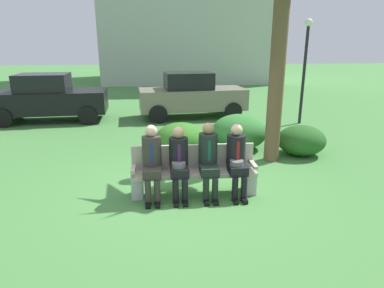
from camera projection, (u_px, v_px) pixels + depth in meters
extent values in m
plane|color=#447F3E|center=(184.00, 192.00, 6.31)|extent=(80.00, 80.00, 0.00)
cube|color=#B7AD9E|center=(194.00, 173.00, 6.10)|extent=(2.27, 0.44, 0.07)
cube|color=#B7AD9E|center=(193.00, 156.00, 6.21)|extent=(2.27, 0.06, 0.45)
cube|color=#B7AD9E|center=(133.00, 168.00, 5.96)|extent=(0.08, 0.44, 0.06)
cube|color=#B7AD9E|center=(253.00, 164.00, 6.16)|extent=(0.08, 0.44, 0.06)
cube|color=#B9B9B9|center=(138.00, 187.00, 6.07)|extent=(0.20, 0.37, 0.38)
cube|color=#B9B9B9|center=(249.00, 182.00, 6.26)|extent=(0.20, 0.37, 0.38)
cube|color=#38332D|center=(152.00, 172.00, 5.84)|extent=(0.32, 0.38, 0.16)
cylinder|color=#38332D|center=(148.00, 193.00, 5.74)|extent=(0.11, 0.11, 0.45)
cylinder|color=#38332D|center=(157.00, 192.00, 5.75)|extent=(0.11, 0.11, 0.45)
cube|color=black|center=(148.00, 204.00, 5.74)|extent=(0.09, 0.22, 0.07)
cube|color=black|center=(158.00, 204.00, 5.75)|extent=(0.09, 0.22, 0.07)
cylinder|color=#38332D|center=(152.00, 151.00, 5.92)|extent=(0.34, 0.34, 0.55)
cube|color=navy|center=(152.00, 153.00, 5.76)|extent=(0.05, 0.01, 0.35)
sphere|color=beige|center=(151.00, 131.00, 5.82)|extent=(0.21, 0.21, 0.21)
cube|color=black|center=(179.00, 171.00, 5.88)|extent=(0.32, 0.38, 0.16)
cylinder|color=black|center=(176.00, 192.00, 5.78)|extent=(0.11, 0.11, 0.45)
cylinder|color=black|center=(185.00, 191.00, 5.80)|extent=(0.11, 0.11, 0.45)
cube|color=black|center=(176.00, 203.00, 5.78)|extent=(0.09, 0.22, 0.07)
cube|color=black|center=(185.00, 203.00, 5.79)|extent=(0.09, 0.22, 0.07)
cylinder|color=black|center=(179.00, 151.00, 5.97)|extent=(0.34, 0.34, 0.51)
cube|color=#4C1951|center=(179.00, 153.00, 5.81)|extent=(0.05, 0.01, 0.32)
sphere|color=tan|center=(178.00, 133.00, 5.87)|extent=(0.21, 0.21, 0.21)
cylinder|color=slate|center=(179.00, 165.00, 5.83)|extent=(0.24, 0.24, 0.09)
cube|color=#1E2823|center=(209.00, 170.00, 5.93)|extent=(0.32, 0.38, 0.16)
cylinder|color=#1E2823|center=(206.00, 190.00, 5.83)|extent=(0.11, 0.11, 0.45)
cylinder|color=#1E2823|center=(215.00, 190.00, 5.85)|extent=(0.11, 0.11, 0.45)
cube|color=black|center=(206.00, 202.00, 5.83)|extent=(0.09, 0.22, 0.07)
cube|color=black|center=(215.00, 201.00, 5.84)|extent=(0.09, 0.22, 0.07)
cylinder|color=#1E2823|center=(208.00, 149.00, 6.02)|extent=(0.34, 0.34, 0.57)
cube|color=#144C3D|center=(209.00, 151.00, 5.85)|extent=(0.05, 0.01, 0.36)
sphere|color=#9E7556|center=(208.00, 129.00, 5.91)|extent=(0.21, 0.21, 0.21)
cube|color=black|center=(238.00, 169.00, 5.98)|extent=(0.32, 0.38, 0.16)
cylinder|color=black|center=(235.00, 189.00, 5.88)|extent=(0.11, 0.11, 0.45)
cylinder|color=black|center=(244.00, 189.00, 5.89)|extent=(0.11, 0.11, 0.45)
cube|color=black|center=(235.00, 201.00, 5.88)|extent=(0.09, 0.22, 0.07)
cube|color=black|center=(244.00, 200.00, 5.89)|extent=(0.09, 0.22, 0.07)
cylinder|color=black|center=(236.00, 149.00, 6.07)|extent=(0.34, 0.34, 0.53)
cube|color=maroon|center=(238.00, 151.00, 5.91)|extent=(0.05, 0.01, 0.34)
sphere|color=tan|center=(237.00, 130.00, 5.96)|extent=(0.21, 0.21, 0.21)
cylinder|color=#606060|center=(237.00, 163.00, 5.92)|extent=(0.24, 0.24, 0.09)
cylinder|color=brown|center=(277.00, 77.00, 7.47)|extent=(0.35, 0.35, 3.93)
ellipsoid|color=#337831|center=(239.00, 132.00, 8.79)|extent=(1.47, 1.34, 0.92)
ellipsoid|color=#347122|center=(181.00, 138.00, 8.38)|extent=(1.27, 1.17, 0.80)
ellipsoid|color=#255A20|center=(301.00, 140.00, 8.32)|extent=(1.20, 1.10, 0.75)
cube|color=black|center=(50.00, 102.00, 11.85)|extent=(3.99, 1.80, 0.76)
cube|color=black|center=(43.00, 83.00, 11.63)|extent=(1.78, 1.47, 0.60)
cylinder|color=black|center=(93.00, 107.00, 12.91)|extent=(0.65, 0.18, 0.64)
cylinder|color=black|center=(88.00, 115.00, 11.43)|extent=(0.65, 0.18, 0.64)
cylinder|color=black|center=(18.00, 109.00, 12.49)|extent=(0.65, 0.18, 0.64)
cylinder|color=black|center=(2.00, 118.00, 11.02)|extent=(0.65, 0.18, 0.64)
cube|color=slate|center=(192.00, 99.00, 12.49)|extent=(4.03, 1.93, 0.76)
cube|color=black|center=(188.00, 81.00, 12.27)|extent=(1.82, 1.52, 0.60)
cylinder|color=black|center=(221.00, 104.00, 13.59)|extent=(0.65, 0.20, 0.64)
cylinder|color=black|center=(233.00, 111.00, 12.12)|extent=(0.65, 0.20, 0.64)
cylinder|color=black|center=(154.00, 106.00, 13.08)|extent=(0.65, 0.20, 0.64)
cylinder|color=black|center=(158.00, 114.00, 11.62)|extent=(0.65, 0.20, 0.64)
cylinder|color=black|center=(304.00, 77.00, 11.27)|extent=(0.10, 0.10, 3.22)
sphere|color=white|center=(309.00, 22.00, 10.77)|extent=(0.24, 0.24, 0.24)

